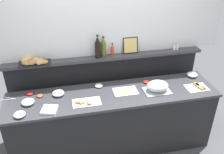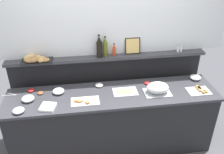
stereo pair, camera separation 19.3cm
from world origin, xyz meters
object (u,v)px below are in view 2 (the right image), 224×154
object	(u,v)px
serving_tongs	(10,95)
napkin_stack	(48,107)
sandwich_platter_side	(199,90)
condiment_bowl_red	(40,93)
sandwich_platter_rear	(84,101)
olive_oil_bottle	(105,47)
salt_shaker	(178,49)
cold_cuts_platter	(125,92)
glass_bowl_large	(58,91)
hot_sauce_bottle	(114,50)
glass_bowl_medium	(28,99)
bread_basket	(36,59)
wine_bottle_dark	(99,47)
condiment_bowl_cream	(147,83)
glass_bowl_extra	(19,111)
framed_picture	(133,46)
pepper_shaker	(181,49)
condiment_bowl_teal	(99,85)
glass_bowl_small	(195,78)
serving_cloche	(158,88)
condiment_bowl_dark	(31,90)

from	to	relation	value
serving_tongs	napkin_stack	world-z (taller)	napkin_stack
sandwich_platter_side	serving_tongs	world-z (taller)	sandwich_platter_side
sandwich_platter_side	condiment_bowl_red	bearing A→B (deg)	173.40
napkin_stack	sandwich_platter_rear	bearing A→B (deg)	8.30
olive_oil_bottle	salt_shaker	distance (m)	1.03
cold_cuts_platter	glass_bowl_large	size ratio (longest dim) A/B	2.07
napkin_stack	hot_sauce_bottle	xyz separation A→B (m)	(0.88, 0.62, 0.40)
olive_oil_bottle	glass_bowl_large	bearing A→B (deg)	-153.70
glass_bowl_medium	bread_basket	world-z (taller)	bread_basket
serving_tongs	glass_bowl_medium	bearing A→B (deg)	-33.93
wine_bottle_dark	condiment_bowl_cream	bearing A→B (deg)	-20.40
salt_shaker	bread_basket	world-z (taller)	salt_shaker
glass_bowl_medium	napkin_stack	bearing A→B (deg)	-36.38
wine_bottle_dark	cold_cuts_platter	bearing A→B (deg)	-53.70
glass_bowl_extra	salt_shaker	bearing A→B (deg)	16.95
napkin_stack	glass_bowl_medium	bearing A→B (deg)	143.62
wine_bottle_dark	framed_picture	bearing A→B (deg)	6.55
condiment_bowl_cream	wine_bottle_dark	xyz separation A→B (m)	(-0.62, 0.23, 0.47)
napkin_stack	pepper_shaker	distance (m)	1.97
sandwich_platter_side	condiment_bowl_cream	bearing A→B (deg)	156.15
serving_tongs	bread_basket	xyz separation A→B (m)	(0.35, 0.22, 0.37)
glass_bowl_medium	condiment_bowl_teal	size ratio (longest dim) A/B	1.46
glass_bowl_extra	hot_sauce_bottle	xyz separation A→B (m)	(1.21, 0.65, 0.39)
serving_tongs	hot_sauce_bottle	distance (m)	1.46
pepper_shaker	bread_basket	world-z (taller)	pepper_shaker
glass_bowl_small	wine_bottle_dark	xyz separation A→B (m)	(-1.33, 0.21, 0.46)
olive_oil_bottle	salt_shaker	bearing A→B (deg)	-1.02
serving_cloche	wine_bottle_dark	xyz separation A→B (m)	(-0.69, 0.47, 0.41)
serving_tongs	salt_shaker	xyz separation A→B (m)	(2.29, 0.26, 0.38)
cold_cuts_platter	serving_tongs	bearing A→B (deg)	174.34
glass_bowl_extra	hot_sauce_bottle	world-z (taller)	hot_sauce_bottle
cold_cuts_platter	olive_oil_bottle	bearing A→B (deg)	115.62
condiment_bowl_teal	condiment_bowl_dark	world-z (taller)	condiment_bowl_teal
glass_bowl_small	condiment_bowl_cream	world-z (taller)	glass_bowl_small
condiment_bowl_cream	napkin_stack	world-z (taller)	napkin_stack
napkin_stack	condiment_bowl_dark	bearing A→B (deg)	121.45
condiment_bowl_cream	serving_cloche	bearing A→B (deg)	-73.49
cold_cuts_platter	wine_bottle_dark	distance (m)	0.68
olive_oil_bottle	pepper_shaker	xyz separation A→B (m)	(1.07, -0.02, -0.08)
glass_bowl_small	condiment_bowl_dark	size ratio (longest dim) A/B	1.74
condiment_bowl_teal	serving_tongs	size ratio (longest dim) A/B	0.57
condiment_bowl_dark	condiment_bowl_teal	bearing A→B (deg)	-0.36
wine_bottle_dark	condiment_bowl_teal	bearing A→B (deg)	-99.24
sandwich_platter_side	sandwich_platter_rear	world-z (taller)	same
glass_bowl_extra	condiment_bowl_teal	distance (m)	1.06
cold_cuts_platter	serving_cloche	bearing A→B (deg)	-10.89
sandwich_platter_side	glass_bowl_large	size ratio (longest dim) A/B	1.90
glass_bowl_large	bread_basket	size ratio (longest dim) A/B	0.38
glass_bowl_small	napkin_stack	world-z (taller)	glass_bowl_small
sandwich_platter_side	pepper_shaker	distance (m)	0.65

